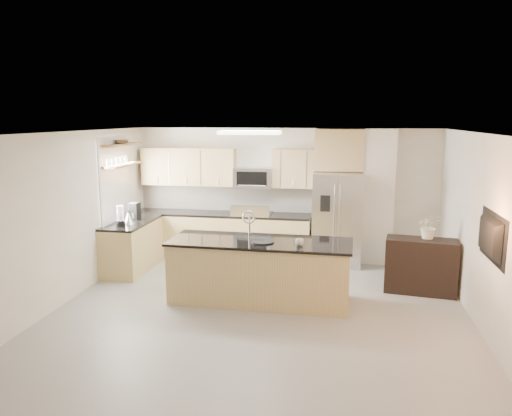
% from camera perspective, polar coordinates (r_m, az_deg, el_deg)
% --- Properties ---
extents(floor, '(6.50, 6.50, 0.00)m').
position_cam_1_polar(floor, '(7.27, 0.14, -12.40)').
color(floor, gray).
rests_on(floor, ground).
extents(ceiling, '(6.00, 6.50, 0.02)m').
position_cam_1_polar(ceiling, '(6.71, 0.15, 8.54)').
color(ceiling, white).
rests_on(ceiling, wall_back).
extents(wall_back, '(6.00, 0.02, 2.60)m').
position_cam_1_polar(wall_back, '(10.04, 3.29, 1.67)').
color(wall_back, silver).
rests_on(wall_back, floor).
extents(wall_front, '(6.00, 0.02, 2.60)m').
position_cam_1_polar(wall_front, '(3.86, -8.28, -12.87)').
color(wall_front, silver).
rests_on(wall_front, floor).
extents(wall_left, '(0.02, 6.50, 2.60)m').
position_cam_1_polar(wall_left, '(7.94, -21.72, -1.37)').
color(wall_left, silver).
rests_on(wall_left, floor).
extents(wall_right, '(0.02, 6.50, 2.60)m').
position_cam_1_polar(wall_right, '(7.03, 25.04, -3.06)').
color(wall_right, silver).
rests_on(wall_right, floor).
extents(back_counter, '(3.55, 0.66, 1.44)m').
position_cam_1_polar(back_counter, '(10.10, -3.90, -3.06)').
color(back_counter, '#D2B774').
rests_on(back_counter, floor).
extents(left_counter, '(0.66, 1.50, 0.92)m').
position_cam_1_polar(left_counter, '(9.57, -13.94, -4.18)').
color(left_counter, '#D2B774').
rests_on(left_counter, floor).
extents(range, '(0.76, 0.64, 1.14)m').
position_cam_1_polar(range, '(9.97, -0.42, -3.22)').
color(range, black).
rests_on(range, floor).
extents(upper_cabinets, '(3.50, 0.33, 0.75)m').
position_cam_1_polar(upper_cabinets, '(10.05, -4.22, 4.69)').
color(upper_cabinets, tan).
rests_on(upper_cabinets, wall_back).
extents(microwave, '(0.76, 0.40, 0.40)m').
position_cam_1_polar(microwave, '(9.88, -0.30, 3.48)').
color(microwave, '#B3B3B6').
rests_on(microwave, upper_cabinets).
extents(refrigerator, '(0.92, 0.78, 1.78)m').
position_cam_1_polar(refrigerator, '(9.68, 9.25, -1.24)').
color(refrigerator, '#B3B3B6').
rests_on(refrigerator, floor).
extents(partition_column, '(0.60, 0.30, 2.60)m').
position_cam_1_polar(partition_column, '(9.85, 13.76, 1.22)').
color(partition_column, silver).
rests_on(partition_column, floor).
extents(window, '(0.04, 1.15, 1.65)m').
position_cam_1_polar(window, '(9.48, -15.93, 2.91)').
color(window, white).
rests_on(window, wall_left).
extents(shelf_lower, '(0.30, 1.20, 0.04)m').
position_cam_1_polar(shelf_lower, '(9.48, -15.06, 4.78)').
color(shelf_lower, olive).
rests_on(shelf_lower, wall_left).
extents(shelf_upper, '(0.30, 1.20, 0.04)m').
position_cam_1_polar(shelf_upper, '(9.45, -15.17, 7.01)').
color(shelf_upper, olive).
rests_on(shelf_upper, wall_left).
extents(ceiling_fixture, '(1.00, 0.50, 0.06)m').
position_cam_1_polar(ceiling_fixture, '(8.36, -0.71, 8.62)').
color(ceiling_fixture, white).
rests_on(ceiling_fixture, ceiling).
extents(island, '(2.80, 1.06, 1.38)m').
position_cam_1_polar(island, '(7.74, 0.47, -7.17)').
color(island, '#D2B774').
rests_on(island, floor).
extents(credenza, '(1.16, 0.61, 0.89)m').
position_cam_1_polar(credenza, '(8.53, 18.31, -6.30)').
color(credenza, black).
rests_on(credenza, floor).
extents(cup, '(0.16, 0.16, 0.10)m').
position_cam_1_polar(cup, '(7.34, 5.00, -3.90)').
color(cup, silver).
rests_on(cup, island).
extents(platter, '(0.39, 0.39, 0.02)m').
position_cam_1_polar(platter, '(7.50, 0.74, -3.88)').
color(platter, black).
rests_on(platter, island).
extents(blender, '(0.16, 0.16, 0.37)m').
position_cam_1_polar(blender, '(9.05, -15.23, -1.05)').
color(blender, black).
rests_on(blender, left_counter).
extents(kettle, '(0.20, 0.20, 0.25)m').
position_cam_1_polar(kettle, '(9.23, -14.37, -1.10)').
color(kettle, '#B3B3B6').
rests_on(kettle, left_counter).
extents(coffee_maker, '(0.17, 0.21, 0.31)m').
position_cam_1_polar(coffee_maker, '(9.64, -13.70, -0.37)').
color(coffee_maker, black).
rests_on(coffee_maker, left_counter).
extents(bowl, '(0.49, 0.49, 0.09)m').
position_cam_1_polar(bowl, '(9.51, -15.03, 7.43)').
color(bowl, '#B3B3B6').
rests_on(bowl, shelf_upper).
extents(flower_vase, '(0.59, 0.53, 0.60)m').
position_cam_1_polar(flower_vase, '(8.43, 19.21, -1.34)').
color(flower_vase, white).
rests_on(flower_vase, credenza).
extents(television, '(0.14, 1.08, 0.62)m').
position_cam_1_polar(television, '(6.81, 24.77, -3.02)').
color(television, black).
rests_on(television, wall_right).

